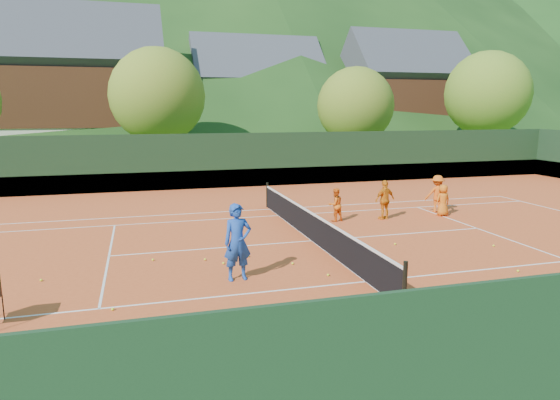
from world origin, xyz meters
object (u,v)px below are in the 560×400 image
object	(u,v)px
student_c	(443,200)
student_d	(437,194)
coach	(238,242)
tennis_net	(312,226)
student_a	(335,205)
chalet_right	(403,99)
chalet_mid	(256,102)
chalet_left	(78,92)
student_b	(385,200)

from	to	relation	value
student_c	student_d	world-z (taller)	student_d
coach	tennis_net	distance (m)	4.38
student_a	tennis_net	size ratio (longest dim) A/B	0.11
student_c	chalet_right	xyz separation A→B (m)	(13.57, 27.74, 4.59)
chalet_mid	chalet_right	world-z (taller)	chalet_right
student_d	chalet_right	xyz separation A→B (m)	(13.39, 27.03, 4.45)
coach	student_d	world-z (taller)	coach
tennis_net	chalet_right	size ratio (longest dim) A/B	1.01
student_d	chalet_mid	world-z (taller)	chalet_mid
student_c	tennis_net	xyz separation A→B (m)	(-6.43, -2.26, -0.14)
coach	chalet_left	bearing A→B (deg)	96.15
student_c	coach	bearing A→B (deg)	25.73
chalet_mid	tennis_net	bearing A→B (deg)	-100.01
student_b	tennis_net	size ratio (longest dim) A/B	0.13
tennis_net	chalet_mid	distance (m)	34.81
coach	chalet_left	distance (m)	34.10
coach	student_a	xyz separation A→B (m)	(4.94, 5.61, -0.34)
student_d	tennis_net	bearing A→B (deg)	36.45
student_a	student_b	size ratio (longest dim) A/B	0.83
student_a	chalet_left	bearing A→B (deg)	-81.03
coach	tennis_net	xyz separation A→B (m)	(3.09, 3.07, -0.49)
student_d	tennis_net	xyz separation A→B (m)	(-6.61, -2.97, -0.29)
coach	student_b	world-z (taller)	coach
student_b	chalet_left	bearing A→B (deg)	-76.53
chalet_left	chalet_right	bearing A→B (deg)	0.00
student_c	chalet_mid	bearing A→B (deg)	-92.73
coach	student_a	world-z (taller)	coach
student_b	chalet_right	bearing A→B (deg)	-133.39
coach	chalet_right	xyz separation A→B (m)	(23.09, 33.07, 4.25)
student_c	student_d	xyz separation A→B (m)	(0.18, 0.71, 0.14)
student_a	tennis_net	distance (m)	3.14
chalet_mid	coach	bearing A→B (deg)	-103.78
chalet_mid	chalet_right	bearing A→B (deg)	-15.95
coach	student_a	distance (m)	7.48
student_c	student_b	bearing A→B (deg)	-5.06
coach	student_b	distance (m)	8.79
chalet_left	chalet_right	distance (m)	30.00
coach	chalet_right	world-z (taller)	chalet_right
chalet_left	student_d	bearing A→B (deg)	-58.43
chalet_left	chalet_mid	xyz separation A→B (m)	(16.00, 4.00, -0.66)
student_a	student_b	distance (m)	2.02
chalet_right	student_a	bearing A→B (deg)	-123.48
student_d	chalet_right	bearing A→B (deg)	-104.09
chalet_right	student_d	bearing A→B (deg)	-116.35
chalet_left	student_c	bearing A→B (deg)	-59.36
chalet_right	tennis_net	bearing A→B (deg)	-123.69
student_b	chalet_mid	xyz separation A→B (m)	(2.16, 31.67, 4.19)
student_c	chalet_mid	distance (m)	32.04
tennis_net	chalet_right	distance (m)	36.37
chalet_mid	student_c	bearing A→B (deg)	-89.23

